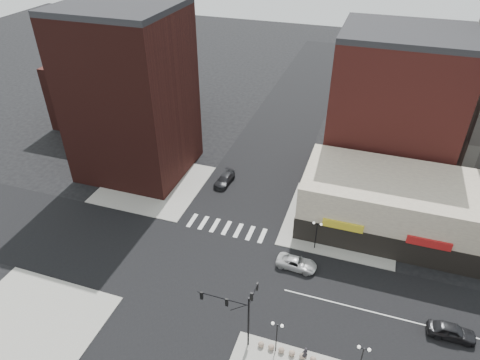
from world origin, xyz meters
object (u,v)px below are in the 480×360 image
(traffic_signal, at_px, (240,307))
(dark_sedan_north, at_px, (225,179))
(pedestrian, at_px, (305,353))
(street_lamp_se_a, at_px, (277,330))
(dark_sedan_east, at_px, (452,331))
(street_lamp_ne, at_px, (317,229))
(street_lamp_se_b, at_px, (363,354))
(white_suv, at_px, (297,263))

(traffic_signal, bearing_deg, dark_sedan_north, 113.46)
(dark_sedan_north, xyz_separation_m, pedestrian, (18.01, -26.30, 0.26))
(street_lamp_se_a, xyz_separation_m, dark_sedan_east, (16.61, 7.37, -2.48))
(street_lamp_ne, distance_m, dark_sedan_north, 19.29)
(street_lamp_se_a, xyz_separation_m, street_lamp_se_b, (8.00, 0.00, 0.00))
(street_lamp_se_b, bearing_deg, white_suv, 125.30)
(white_suv, relative_size, dark_sedan_north, 0.99)
(street_lamp_se_a, xyz_separation_m, pedestrian, (2.90, 0.00, -2.32))
(white_suv, distance_m, dark_sedan_east, 17.73)
(street_lamp_se_a, bearing_deg, street_lamp_se_b, 0.00)
(traffic_signal, bearing_deg, dark_sedan_east, 19.47)
(traffic_signal, xyz_separation_m, white_suv, (3.26, 11.84, -4.29))
(street_lamp_se_a, distance_m, white_suv, 12.30)
(traffic_signal, bearing_deg, street_lamp_se_b, -0.82)
(street_lamp_se_a, height_order, white_suv, street_lamp_se_a)
(traffic_signal, bearing_deg, street_lamp_ne, 73.25)
(street_lamp_se_a, relative_size, dark_sedan_east, 0.88)
(white_suv, height_order, dark_sedan_east, dark_sedan_east)
(street_lamp_se_a, distance_m, street_lamp_ne, 16.03)
(dark_sedan_east, bearing_deg, pedestrian, 117.29)
(dark_sedan_north, bearing_deg, white_suv, -39.47)
(dark_sedan_east, xyz_separation_m, dark_sedan_north, (-31.72, 18.92, -0.10))
(street_lamp_se_a, distance_m, pedestrian, 3.72)
(street_lamp_ne, xyz_separation_m, dark_sedan_east, (15.61, -8.63, -2.48))
(street_lamp_se_b, distance_m, dark_sedan_north, 35.10)
(traffic_signal, xyz_separation_m, dark_sedan_east, (20.38, 7.20, -4.15))
(street_lamp_ne, height_order, dark_sedan_east, street_lamp_ne)
(street_lamp_se_b, relative_size, pedestrian, 2.45)
(dark_sedan_north, bearing_deg, street_lamp_ne, -27.69)
(traffic_signal, distance_m, street_lamp_ne, 16.62)
(dark_sedan_east, xyz_separation_m, pedestrian, (-13.71, -7.37, 0.16))
(traffic_signal, distance_m, pedestrian, 7.77)
(pedestrian, bearing_deg, street_lamp_se_a, -37.12)
(pedestrian, bearing_deg, white_suv, -111.30)
(traffic_signal, distance_m, street_lamp_se_b, 11.88)
(traffic_signal, xyz_separation_m, street_lamp_ne, (4.76, 15.83, -1.67))
(white_suv, bearing_deg, dark_sedan_north, 48.21)
(traffic_signal, xyz_separation_m, dark_sedan_north, (-11.34, 26.13, -4.25))
(pedestrian, bearing_deg, dark_sedan_north, -92.73)
(street_lamp_se_a, height_order, street_lamp_se_b, same)
(dark_sedan_east, height_order, dark_sedan_north, dark_sedan_east)
(dark_sedan_north, bearing_deg, street_lamp_se_a, -55.22)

